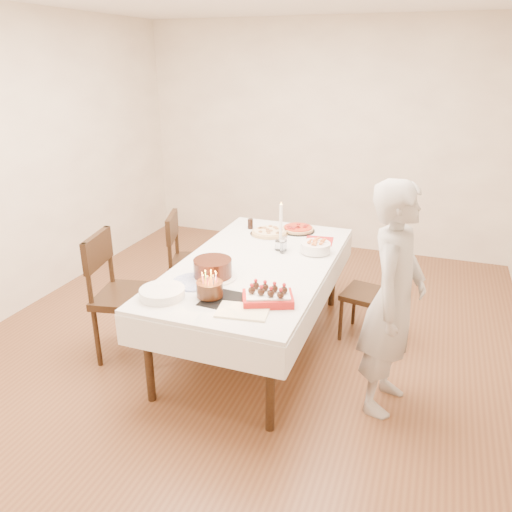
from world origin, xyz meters
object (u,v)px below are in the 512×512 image
(chair_right_savory, at_px, (367,295))
(pasta_bowl, at_px, (315,247))
(pizza_pepperoni, at_px, (298,229))
(cola_glass, at_px, (250,224))
(dining_table, at_px, (256,305))
(chair_left_dessert, at_px, (129,296))
(pizza_white, at_px, (269,233))
(taper_candle, at_px, (281,226))
(birthday_cake, at_px, (210,284))
(chair_left_savory, at_px, (196,263))
(strawberry_box, at_px, (268,297))
(layer_cake, at_px, (213,268))
(person, at_px, (393,300))

(chair_right_savory, relative_size, pasta_bowl, 3.27)
(pizza_pepperoni, bearing_deg, cola_glass, -169.38)
(dining_table, bearing_deg, pasta_bowl, 43.30)
(cola_glass, bearing_deg, chair_left_dessert, -114.24)
(pizza_pepperoni, bearing_deg, chair_left_dessert, -127.20)
(chair_left_dessert, bearing_deg, pasta_bowl, -158.89)
(pizza_white, relative_size, taper_candle, 0.83)
(dining_table, xyz_separation_m, birthday_cake, (-0.08, -0.69, 0.47))
(chair_left_savory, distance_m, pizza_pepperoni, 1.00)
(taper_candle, bearing_deg, dining_table, -106.46)
(birthday_cake, bearing_deg, strawberry_box, 8.69)
(layer_cake, bearing_deg, pizza_pepperoni, 76.09)
(person, distance_m, layer_cake, 1.29)
(pizza_white, bearing_deg, taper_candle, -57.41)
(chair_left_dessert, distance_m, layer_cake, 0.76)
(taper_candle, distance_m, layer_cake, 0.78)
(chair_left_savory, relative_size, pasta_bowl, 3.89)
(chair_left_dessert, relative_size, pizza_white, 2.95)
(cola_glass, bearing_deg, pasta_bowl, -28.76)
(taper_candle, xyz_separation_m, layer_cake, (-0.30, -0.71, -0.14))
(cola_glass, bearing_deg, pizza_white, -25.37)
(dining_table, bearing_deg, birthday_cake, -96.50)
(strawberry_box, bearing_deg, birthday_cake, -171.31)
(person, distance_m, birthday_cake, 1.21)
(dining_table, distance_m, cola_glass, 0.94)
(birthday_cake, bearing_deg, pizza_white, 91.50)
(chair_right_savory, relative_size, chair_left_dessert, 0.78)
(chair_left_savory, height_order, chair_left_dessert, chair_left_dessert)
(pizza_white, height_order, taper_candle, taper_candle)
(chair_right_savory, bearing_deg, chair_left_dessert, -141.72)
(chair_right_savory, distance_m, layer_cake, 1.39)
(chair_left_savory, bearing_deg, pizza_pepperoni, -171.87)
(pasta_bowl, bearing_deg, cola_glass, 151.24)
(pizza_white, xyz_separation_m, layer_cake, (-0.08, -1.04, 0.05))
(person, bearing_deg, birthday_cake, 113.70)
(person, distance_m, pizza_white, 1.60)
(pizza_white, height_order, cola_glass, cola_glass)
(cola_glass, height_order, layer_cake, layer_cake)
(chair_left_savory, relative_size, pizza_pepperoni, 3.06)
(chair_right_savory, xyz_separation_m, chair_left_savory, (-1.58, -0.04, 0.08))
(cola_glass, distance_m, strawberry_box, 1.54)
(pizza_pepperoni, xyz_separation_m, pasta_bowl, (0.28, -0.48, 0.03))
(chair_left_savory, xyz_separation_m, strawberry_box, (1.06, -1.04, 0.31))
(chair_left_dessert, height_order, taper_candle, taper_candle)
(dining_table, height_order, cola_glass, cola_glass)
(layer_cake, distance_m, birthday_cake, 0.33)
(chair_left_dessert, relative_size, person, 0.65)
(pasta_bowl, height_order, layer_cake, layer_cake)
(chair_right_savory, xyz_separation_m, pizza_white, (-0.95, 0.21, 0.37))
(dining_table, bearing_deg, taper_candle, 73.54)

